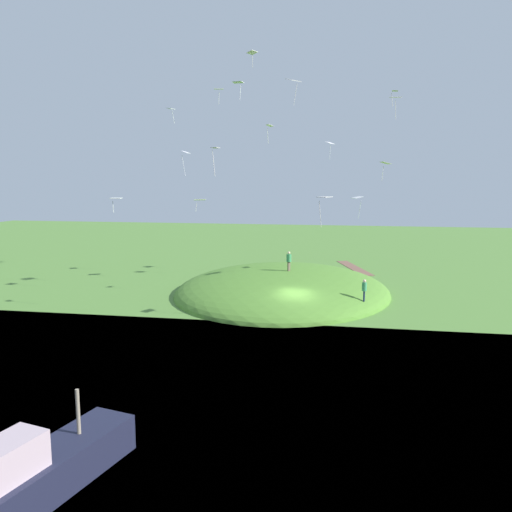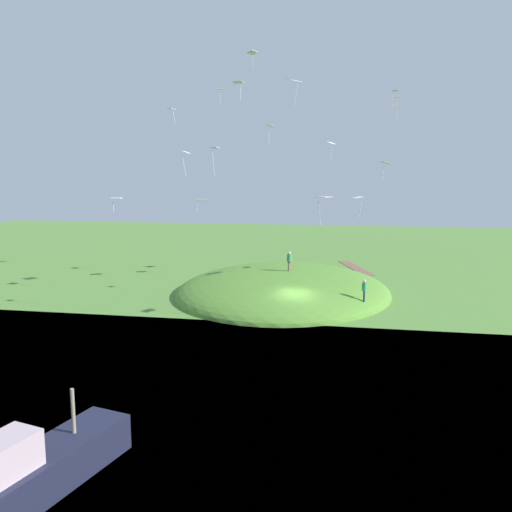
{
  "view_description": "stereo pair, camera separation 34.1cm",
  "coord_description": "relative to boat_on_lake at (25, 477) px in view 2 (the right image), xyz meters",
  "views": [
    {
      "loc": [
        -39.8,
        -3.81,
        10.5
      ],
      "look_at": [
        1.53,
        3.43,
        4.28
      ],
      "focal_mm": 36.64,
      "sensor_mm": 36.0,
      "label": 1
    },
    {
      "loc": [
        -39.74,
        -4.15,
        10.5
      ],
      "look_at": [
        1.53,
        3.43,
        4.28
      ],
      "focal_mm": 36.64,
      "sensor_mm": 36.0,
      "label": 2
    }
  ],
  "objects": [
    {
      "name": "kite_15",
      "position": [
        31.47,
        -5.14,
        17.76
      ],
      "size": [
        1.44,
        1.38,
        2.22
      ],
      "color": "white"
    },
    {
      "name": "kite_12",
      "position": [
        29.87,
        4.02,
        11.72
      ],
      "size": [
        0.9,
        0.66,
        2.13
      ],
      "color": "white"
    },
    {
      "name": "kite_5",
      "position": [
        22.7,
        -8.28,
        8.23
      ],
      "size": [
        1.3,
        1.15,
        2.14
      ],
      "color": "white"
    },
    {
      "name": "kite_2",
      "position": [
        24.81,
        8.22,
        8.03
      ],
      "size": [
        0.71,
        0.95,
        1.18
      ],
      "color": "silver"
    },
    {
      "name": "dirt_path",
      "position": [
        47.99,
        -10.87,
        -0.88
      ],
      "size": [
        10.38,
        4.38,
        0.04
      ],
      "primitive_type": "cube",
      "rotation": [
        0.0,
        0.0,
        0.3
      ],
      "color": "brown",
      "rests_on": "ground_plane"
    },
    {
      "name": "kite_11",
      "position": [
        37.64,
        -14.1,
        17.03
      ],
      "size": [
        0.93,
        1.18,
        2.05
      ],
      "color": "silver"
    },
    {
      "name": "kite_0",
      "position": [
        40.96,
        3.71,
        18.84
      ],
      "size": [
        0.88,
        1.11,
        1.58
      ],
      "color": "white"
    },
    {
      "name": "kite_4",
      "position": [
        39.01,
        -1.95,
        14.78
      ],
      "size": [
        1.03,
        0.94,
        1.89
      ],
      "color": "white"
    },
    {
      "name": "kite_10",
      "position": [
        23.16,
        -0.34,
        11.55
      ],
      "size": [
        0.67,
        0.73,
        2.08
      ],
      "color": "silver"
    },
    {
      "name": "kite_7",
      "position": [
        29.35,
        -13.3,
        16.32
      ],
      "size": [
        0.66,
        0.54,
        1.25
      ],
      "color": "silver"
    },
    {
      "name": "kite_6",
      "position": [
        31.42,
        -12.93,
        10.86
      ],
      "size": [
        1.25,
        1.01,
        1.63
      ],
      "color": "silver"
    },
    {
      "name": "person_near_shore",
      "position": [
        32.82,
        -4.73,
        2.34
      ],
      "size": [
        0.63,
        0.63,
        1.8
      ],
      "rotation": [
        0.0,
        0.0,
        2.49
      ],
      "color": "brown",
      "rests_on": "grass_hill"
    },
    {
      "name": "kite_3",
      "position": [
        33.79,
        -10.76,
        7.86
      ],
      "size": [
        1.29,
        1.12,
        1.98
      ],
      "color": "white"
    },
    {
      "name": "kite_14",
      "position": [
        28.75,
        -0.92,
        17.27
      ],
      "size": [
        0.74,
        0.95,
        1.42
      ],
      "color": "white"
    },
    {
      "name": "boat_on_lake",
      "position": [
        0.0,
        0.0,
        0.0
      ],
      "size": [
        8.36,
        3.73,
        3.05
      ],
      "rotation": [
        0.0,
        0.0,
        2.9
      ],
      "color": "#1C1E33",
      "rests_on": "lake_water"
    },
    {
      "name": "kite_1",
      "position": [
        37.12,
        4.89,
        7.46
      ],
      "size": [
        1.23,
        1.41,
        1.32
      ],
      "color": "white"
    },
    {
      "name": "ground_plane",
      "position": [
        25.61,
        -6.09,
        -0.9
      ],
      "size": [
        160.0,
        160.0,
        0.0
      ],
      "primitive_type": "plane",
      "color": "#517F36"
    },
    {
      "name": "grass_hill",
      "position": [
        33.4,
        -4.09,
        -0.9
      ],
      "size": [
        24.06,
        19.78,
        4.25
      ],
      "primitive_type": "ellipsoid",
      "color": "#4F832F",
      "rests_on": "ground_plane"
    },
    {
      "name": "kite_9",
      "position": [
        41.83,
        -7.93,
        13.22
      ],
      "size": [
        1.17,
        1.02,
        1.81
      ],
      "color": "white"
    },
    {
      "name": "person_watching_kites",
      "position": [
        27.0,
        -11.37,
        1.11
      ],
      "size": [
        0.44,
        0.44,
        1.76
      ],
      "rotation": [
        0.0,
        0.0,
        2.97
      ],
      "color": "navy",
      "rests_on": "grass_hill"
    },
    {
      "name": "kite_13",
      "position": [
        29.05,
        -2.01,
        19.62
      ],
      "size": [
        1.01,
        0.89,
        1.26
      ],
      "color": "silver"
    },
    {
      "name": "kite_8",
      "position": [
        31.01,
        5.6,
        15.61
      ],
      "size": [
        0.8,
        0.67,
        1.33
      ],
      "color": "white"
    }
  ]
}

